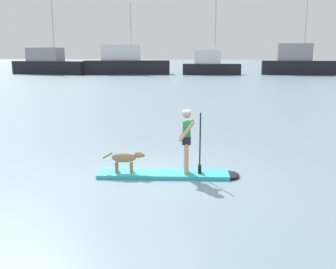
# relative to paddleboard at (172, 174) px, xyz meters

# --- Properties ---
(ground_plane) EXTENTS (400.00, 400.00, 0.00)m
(ground_plane) POSITION_rel_paddleboard_xyz_m (-0.23, -0.02, -0.05)
(ground_plane) COLOR gray
(paddleboard) EXTENTS (3.72, 1.02, 0.10)m
(paddleboard) POSITION_rel_paddleboard_xyz_m (0.00, 0.00, 0.00)
(paddleboard) COLOR #33B2BF
(paddleboard) RESTS_ON ground_plane
(person_paddler) EXTENTS (0.62, 0.50, 1.66)m
(person_paddler) POSITION_rel_paddleboard_xyz_m (0.38, 0.03, 1.00)
(person_paddler) COLOR tan
(person_paddler) RESTS_ON paddleboard
(dog) EXTENTS (1.11, 0.27, 0.55)m
(dog) POSITION_rel_paddleboard_xyz_m (-1.20, -0.10, 0.42)
(dog) COLOR #997A51
(dog) RESTS_ON paddleboard
(moored_boat_far_port) EXTENTS (12.50, 5.44, 11.59)m
(moored_boat_far_port) POSITION_rel_paddleboard_xyz_m (-24.54, 48.95, 1.48)
(moored_boat_far_port) COLOR black
(moored_boat_far_port) RESTS_ON ground_plane
(moored_boat_far_starboard) EXTENTS (13.23, 5.47, 10.51)m
(moored_boat_far_starboard) POSITION_rel_paddleboard_xyz_m (-12.81, 49.94, 1.61)
(moored_boat_far_starboard) COLOR black
(moored_boat_far_starboard) RESTS_ON ground_plane
(moored_boat_port) EXTENTS (8.67, 2.84, 10.89)m
(moored_boat_port) POSITION_rel_paddleboard_xyz_m (0.11, 50.37, 1.32)
(moored_boat_port) COLOR black
(moored_boat_port) RESTS_ON ground_plane
(moored_boat_starboard) EXTENTS (11.24, 4.33, 12.59)m
(moored_boat_starboard) POSITION_rel_paddleboard_xyz_m (13.20, 52.33, 1.68)
(moored_boat_starboard) COLOR black
(moored_boat_starboard) RESTS_ON ground_plane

